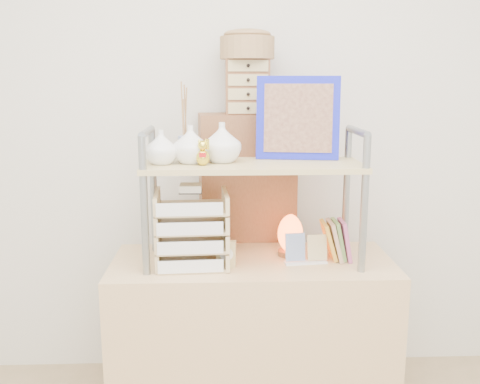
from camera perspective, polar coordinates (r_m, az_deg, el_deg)
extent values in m
cube|color=silver|center=(2.68, 0.74, 7.45)|extent=(3.40, 0.02, 2.60)
cube|color=tan|center=(2.45, 1.29, -15.61)|extent=(1.20, 0.50, 0.75)
cube|color=brown|center=(2.68, 0.70, -6.23)|extent=(0.47, 0.28, 1.35)
cylinder|color=gray|center=(2.10, -10.18, -1.59)|extent=(0.03, 0.03, 0.55)
cylinder|color=gray|center=(2.39, -9.20, 0.09)|extent=(0.03, 0.03, 0.55)
cylinder|color=gray|center=(2.20, -9.91, 6.31)|extent=(0.03, 0.30, 0.03)
cylinder|color=gray|center=(2.15, 13.12, -1.37)|extent=(0.03, 0.03, 0.55)
cylinder|color=gray|center=(2.44, 11.29, 0.24)|extent=(0.03, 0.03, 0.55)
cylinder|color=gray|center=(2.25, 12.45, 6.33)|extent=(0.03, 0.30, 0.03)
cube|color=tan|center=(2.20, 1.39, 2.84)|extent=(0.90, 0.34, 0.02)
imported|color=white|center=(2.18, -8.40, 4.76)|extent=(0.13, 0.13, 0.14)
imported|color=white|center=(2.19, -5.29, 5.08)|extent=(0.15, 0.15, 0.16)
imported|color=white|center=(2.21, -1.92, 5.30)|extent=(0.16, 0.16, 0.16)
cylinder|color=#274FAB|center=(2.31, -5.75, 4.75)|extent=(0.07, 0.07, 0.10)
cube|color=#141BC0|center=(2.30, 6.19, 7.85)|extent=(0.36, 0.10, 0.35)
cube|color=brown|center=(2.29, 6.23, 7.83)|extent=(0.29, 0.08, 0.29)
cube|color=#B95187|center=(2.33, 11.11, -5.08)|extent=(0.05, 0.12, 0.17)
cube|color=#74A050|center=(2.35, 10.47, -4.95)|extent=(0.05, 0.12, 0.17)
cube|color=tan|center=(2.32, 10.05, -5.11)|extent=(0.06, 0.13, 0.17)
cube|color=gold|center=(2.34, 9.42, -4.98)|extent=(0.06, 0.14, 0.17)
cube|color=tan|center=(2.27, -5.09, -7.44)|extent=(0.29, 0.27, 0.01)
cube|color=white|center=(2.14, -5.28, -7.93)|extent=(0.26, 0.02, 0.05)
cube|color=tan|center=(2.25, -5.13, -5.57)|extent=(0.29, 0.27, 0.01)
cube|color=white|center=(2.12, -5.32, -5.95)|extent=(0.26, 0.02, 0.05)
cube|color=tan|center=(2.23, -5.17, -3.66)|extent=(0.29, 0.27, 0.01)
cube|color=white|center=(2.10, -5.36, -3.92)|extent=(0.26, 0.02, 0.05)
cube|color=tan|center=(2.21, -5.20, -1.72)|extent=(0.29, 0.27, 0.01)
cube|color=white|center=(2.08, -5.40, -1.86)|extent=(0.26, 0.02, 0.05)
cube|color=beige|center=(2.17, -5.27, 0.40)|extent=(0.09, 0.09, 0.03)
cylinder|color=brown|center=(2.38, 5.33, -6.47)|extent=(0.10, 0.10, 0.02)
ellipsoid|color=#FB551E|center=(2.35, 5.37, -4.34)|extent=(0.12, 0.11, 0.16)
cube|color=tan|center=(2.21, -1.47, -6.61)|extent=(0.08, 0.04, 0.11)
cylinder|color=white|center=(2.19, -1.47, -6.64)|extent=(0.06, 0.01, 0.06)
cube|color=white|center=(2.29, 7.01, -7.44)|extent=(0.18, 0.07, 0.01)
cube|color=navy|center=(2.26, 5.91, -5.87)|extent=(0.09, 0.03, 0.12)
cube|color=tan|center=(2.29, 8.23, -5.88)|extent=(0.09, 0.03, 0.11)
cube|color=brown|center=(2.53, 0.77, 11.15)|extent=(0.20, 0.15, 0.25)
cube|color=tan|center=(2.45, 0.86, 8.94)|extent=(0.18, 0.01, 0.05)
cube|color=tan|center=(2.45, 0.86, 10.40)|extent=(0.18, 0.01, 0.05)
cube|color=tan|center=(2.45, 0.87, 11.86)|extent=(0.18, 0.01, 0.05)
cube|color=tan|center=(2.45, 0.87, 13.33)|extent=(0.18, 0.01, 0.05)
cylinder|color=brown|center=(2.53, 0.78, 15.12)|extent=(0.25, 0.25, 0.10)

